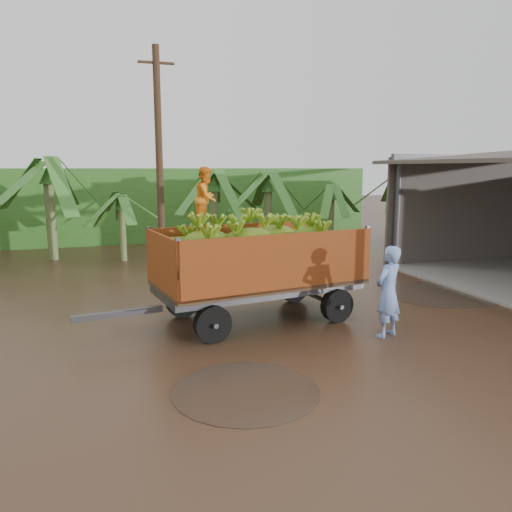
# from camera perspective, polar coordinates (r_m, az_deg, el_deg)

# --- Properties ---
(ground) EXTENTS (100.00, 100.00, 0.00)m
(ground) POSITION_cam_1_polar(r_m,az_deg,el_deg) (11.68, 9.38, -8.11)
(ground) COLOR black
(ground) RESTS_ON ground
(hedge_north) EXTENTS (22.00, 3.00, 3.60)m
(hedge_north) POSITION_cam_1_polar(r_m,az_deg,el_deg) (26.06, -11.28, 5.84)
(hedge_north) COLOR #2D661E
(hedge_north) RESTS_ON ground
(banana_trailer) EXTENTS (6.74, 2.96, 3.64)m
(banana_trailer) POSITION_cam_1_polar(r_m,az_deg,el_deg) (11.81, 0.19, -0.58)
(banana_trailer) COLOR #B74D1A
(banana_trailer) RESTS_ON ground
(man_blue) EXTENTS (0.86, 0.73, 1.99)m
(man_blue) POSITION_cam_1_polar(r_m,az_deg,el_deg) (11.08, 14.86, -3.96)
(man_blue) COLOR #7490D3
(man_blue) RESTS_ON ground
(utility_pole) EXTENTS (1.20, 0.24, 7.60)m
(utility_pole) POSITION_cam_1_polar(r_m,az_deg,el_deg) (17.59, -10.99, 10.65)
(utility_pole) COLOR #47301E
(utility_pole) RESTS_ON ground
(banana_plants) EXTENTS (24.28, 20.32, 4.28)m
(banana_plants) POSITION_cam_1_polar(r_m,az_deg,el_deg) (15.75, -25.19, 2.80)
(banana_plants) COLOR #2D661E
(banana_plants) RESTS_ON ground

